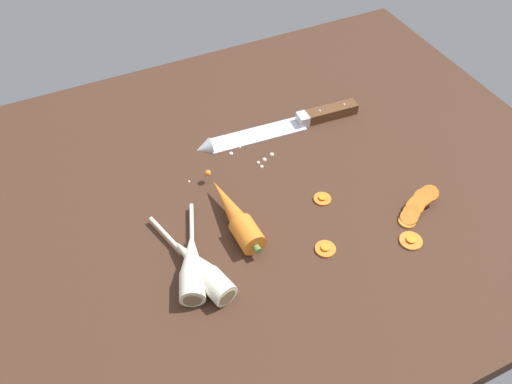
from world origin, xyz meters
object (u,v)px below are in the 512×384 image
object	(u,v)px
parsnip_mid_left	(192,265)
carrot_slice_stray_mid	(325,248)
carrot_slice_stray_near	(322,198)
parsnip_front	(200,268)
whole_carrot	(235,215)
carrot_slice_stack	(417,206)
chefs_knife	(277,128)
carrot_slice_stray_far	(411,240)

from	to	relation	value
parsnip_mid_left	carrot_slice_stray_mid	bearing A→B (deg)	-13.69
parsnip_mid_left	carrot_slice_stray_near	distance (cm)	26.71
carrot_slice_stray_near	carrot_slice_stray_mid	bearing A→B (deg)	-117.61
parsnip_front	carrot_slice_stray_near	world-z (taller)	parsnip_front
carrot_slice_stray_mid	carrot_slice_stray_near	bearing A→B (deg)	62.39
whole_carrot	carrot_slice_stack	bearing A→B (deg)	-20.28
whole_carrot	carrot_slice_stray_mid	size ratio (longest dim) A/B	5.91
chefs_knife	carrot_slice_stray_mid	world-z (taller)	chefs_knife
parsnip_mid_left	whole_carrot	bearing A→B (deg)	31.95
carrot_slice_stray_near	carrot_slice_stray_mid	world-z (taller)	same
carrot_slice_stray_mid	whole_carrot	bearing A→B (deg)	134.05
carrot_slice_stray_mid	carrot_slice_stray_far	distance (cm)	14.42
parsnip_front	carrot_slice_stray_mid	xyz separation A→B (cm)	(20.24, -4.01, -1.62)
parsnip_mid_left	carrot_slice_stray_mid	xyz separation A→B (cm)	(21.16, -5.15, -1.62)
chefs_knife	carrot_slice_stack	world-z (taller)	carrot_slice_stack
carrot_slice_stack	carrot_slice_stray_mid	bearing A→B (deg)	-178.41
parsnip_front	carrot_slice_stray_far	world-z (taller)	parsnip_front
carrot_slice_stack	parsnip_mid_left	bearing A→B (deg)	173.33
whole_carrot	parsnip_front	bearing A→B (deg)	-140.96
carrot_slice_stray_mid	carrot_slice_stray_far	bearing A→B (deg)	-18.63
whole_carrot	carrot_slice_stray_near	bearing A→B (deg)	-5.97
parsnip_front	carrot_slice_stray_far	distance (cm)	35.02
parsnip_mid_left	carrot_slice_stray_mid	size ratio (longest dim) A/B	5.58
whole_carrot	carrot_slice_stray_far	distance (cm)	29.54
chefs_knife	parsnip_mid_left	distance (cm)	37.06
chefs_knife	carrot_slice_stray_mid	size ratio (longest dim) A/B	10.13
carrot_slice_stray_near	carrot_slice_stray_far	world-z (taller)	same
parsnip_front	carrot_slice_stray_mid	bearing A→B (deg)	-11.21
parsnip_front	parsnip_mid_left	xyz separation A→B (cm)	(-0.92, 1.14, 0.00)
parsnip_front	carrot_slice_stack	xyz separation A→B (cm)	(38.74, -3.50, -0.76)
chefs_knife	whole_carrot	size ratio (longest dim) A/B	1.71
carrot_slice_stack	carrot_slice_stray_near	size ratio (longest dim) A/B	2.94
chefs_knife	whole_carrot	xyz separation A→B (cm)	(-17.30, -18.64, 1.45)
whole_carrot	carrot_slice_stack	xyz separation A→B (cm)	(29.57, -10.93, -0.88)
carrot_slice_stack	carrot_slice_stray_far	distance (cm)	7.10
parsnip_front	carrot_slice_stray_near	size ratio (longest dim) A/B	6.64
parsnip_front	parsnip_mid_left	world-z (taller)	same
parsnip_front	carrot_slice_stack	world-z (taller)	parsnip_front
carrot_slice_stray_far	parsnip_front	bearing A→B (deg)	165.74
whole_carrot	carrot_slice_stray_mid	distance (cm)	16.02
parsnip_front	parsnip_mid_left	size ratio (longest dim) A/B	1.09
whole_carrot	carrot_slice_stack	size ratio (longest dim) A/B	2.20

